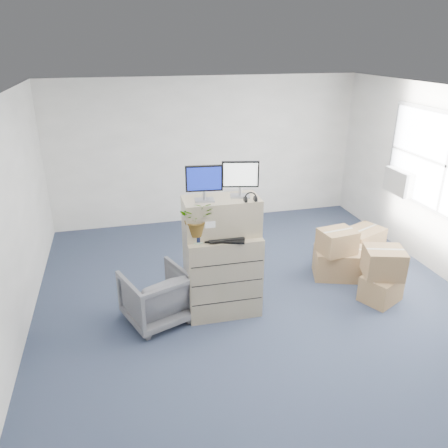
{
  "coord_description": "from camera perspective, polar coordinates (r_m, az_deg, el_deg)",
  "views": [
    {
      "loc": [
        -1.71,
        -4.69,
        3.38
      ],
      "look_at": [
        -0.44,
        0.4,
        1.18
      ],
      "focal_mm": 35.0,
      "sensor_mm": 36.0,
      "label": 1
    }
  ],
  "objects": [
    {
      "name": "ground",
      "position": [
        6.03,
        5.04,
        -11.41
      ],
      "size": [
        7.0,
        7.0,
        0.0
      ],
      "primitive_type": "plane",
      "color": "#2A374C",
      "rests_on": "ground"
    },
    {
      "name": "wall_back",
      "position": [
        8.6,
        -2.27,
        9.49
      ],
      "size": [
        6.0,
        0.02,
        2.8
      ],
      "primitive_type": "cube",
      "color": "silver",
      "rests_on": "ground"
    },
    {
      "name": "window",
      "position": [
        7.18,
        27.25,
        6.74
      ],
      "size": [
        0.07,
        2.72,
        1.52
      ],
      "color": "#999A9C",
      "rests_on": "wall_right"
    },
    {
      "name": "ac_unit",
      "position": [
        7.93,
        22.04,
        5.15
      ],
      "size": [
        0.24,
        0.6,
        0.4
      ],
      "primitive_type": "cube",
      "color": "white",
      "rests_on": "wall_right"
    },
    {
      "name": "filing_cabinet_lower",
      "position": [
        5.78,
        -0.22,
        -6.47
      ],
      "size": [
        0.96,
        0.6,
        1.11
      ],
      "primitive_type": "cube",
      "rotation": [
        0.0,
        0.0,
        -0.02
      ],
      "color": "tan",
      "rests_on": "ground"
    },
    {
      "name": "filing_cabinet_upper",
      "position": [
        5.48,
        -0.36,
        1.03
      ],
      "size": [
        0.96,
        0.49,
        0.48
      ],
      "primitive_type": "cube",
      "rotation": [
        0.0,
        0.0,
        -0.02
      ],
      "color": "tan",
      "rests_on": "filing_cabinet_lower"
    },
    {
      "name": "monitor_left",
      "position": [
        5.24,
        -2.61,
        5.61
      ],
      "size": [
        0.45,
        0.2,
        0.44
      ],
      "rotation": [
        0.0,
        0.0,
        -0.11
      ],
      "color": "#99999E",
      "rests_on": "filing_cabinet_upper"
    },
    {
      "name": "monitor_right",
      "position": [
        5.39,
        2.15,
        6.15
      ],
      "size": [
        0.45,
        0.22,
        0.45
      ],
      "rotation": [
        0.0,
        0.0,
        -0.22
      ],
      "color": "#99999E",
      "rests_on": "filing_cabinet_upper"
    },
    {
      "name": "headphones",
      "position": [
        5.29,
        3.47,
        3.42
      ],
      "size": [
        0.15,
        0.02,
        0.15
      ],
      "primitive_type": "torus",
      "rotation": [
        1.57,
        0.0,
        -0.02
      ],
      "color": "black",
      "rests_on": "filing_cabinet_upper"
    },
    {
      "name": "keyboard",
      "position": [
        5.38,
        0.14,
        -2.03
      ],
      "size": [
        0.53,
        0.35,
        0.03
      ],
      "primitive_type": "cube",
      "rotation": [
        0.0,
        0.0,
        -0.32
      ],
      "color": "black",
      "rests_on": "filing_cabinet_lower"
    },
    {
      "name": "mouse",
      "position": [
        5.5,
        3.39,
        -1.44
      ],
      "size": [
        0.11,
        0.07,
        0.04
      ],
      "primitive_type": "ellipsoid",
      "rotation": [
        0.0,
        0.0,
        -0.09
      ],
      "color": "silver",
      "rests_on": "filing_cabinet_lower"
    },
    {
      "name": "water_bottle",
      "position": [
        5.52,
        -0.01,
        -0.09
      ],
      "size": [
        0.07,
        0.07,
        0.24
      ],
      "primitive_type": "cylinder",
      "color": "#96999F",
      "rests_on": "filing_cabinet_lower"
    },
    {
      "name": "phone_dock",
      "position": [
        5.57,
        -0.6,
        -0.69
      ],
      "size": [
        0.07,
        0.06,
        0.16
      ],
      "rotation": [
        0.0,
        0.0,
        -0.02
      ],
      "color": "silver",
      "rests_on": "filing_cabinet_lower"
    },
    {
      "name": "external_drive",
      "position": [
        5.68,
        2.44,
        -0.45
      ],
      "size": [
        0.21,
        0.17,
        0.06
      ],
      "primitive_type": "cube",
      "rotation": [
        0.0,
        0.0,
        -0.17
      ],
      "color": "black",
      "rests_on": "filing_cabinet_lower"
    },
    {
      "name": "tissue_box",
      "position": [
        5.69,
        2.97,
        0.41
      ],
      "size": [
        0.3,
        0.22,
        0.1
      ],
      "primitive_type": "cube",
      "rotation": [
        0.0,
        0.0,
        -0.36
      ],
      "color": "#448EE9",
      "rests_on": "external_drive"
    },
    {
      "name": "potted_plant",
      "position": [
        5.28,
        -3.56,
        0.22
      ],
      "size": [
        0.45,
        0.49,
        0.44
      ],
      "rotation": [
        0.0,
        0.0,
        -0.02
      ],
      "color": "#9EBD98",
      "rests_on": "filing_cabinet_lower"
    },
    {
      "name": "office_chair",
      "position": [
        5.73,
        -8.89,
        -9.04
      ],
      "size": [
        0.95,
        0.92,
        0.77
      ],
      "primitive_type": "imported",
      "rotation": [
        0.0,
        0.0,
        3.51
      ],
      "color": "#55555A",
      "rests_on": "ground"
    },
    {
      "name": "cardboard_boxes",
      "position": [
        7.0,
        16.92,
        -4.3
      ],
      "size": [
        1.52,
        1.91,
        0.8
      ],
      "color": "olive",
      "rests_on": "ground"
    }
  ]
}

